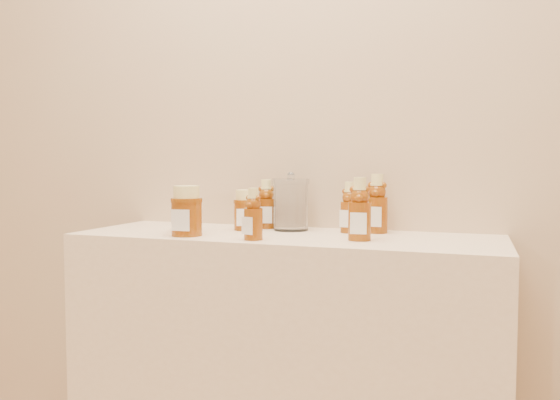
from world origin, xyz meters
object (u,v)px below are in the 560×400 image
at_px(glass_canister, 291,202).
at_px(bear_bottle_back_left, 266,201).
at_px(bear_bottle_front_left, 253,211).
at_px(honey_jar_left, 186,212).
at_px(display_table, 284,389).

bearing_deg(glass_canister, bear_bottle_back_left, 163.55).
xyz_separation_m(bear_bottle_front_left, honey_jar_left, (-0.25, 0.10, -0.02)).
bearing_deg(honey_jar_left, bear_bottle_front_left, -35.29).
distance_m(display_table, honey_jar_left, 0.59).
bearing_deg(honey_jar_left, glass_canister, 12.36).
relative_size(bear_bottle_back_left, glass_canister, 1.01).
bearing_deg(bear_bottle_back_left, glass_canister, -34.52).
xyz_separation_m(display_table, bear_bottle_front_left, (-0.04, -0.13, 0.53)).
height_order(bear_bottle_back_left, honey_jar_left, bear_bottle_back_left).
bearing_deg(bear_bottle_back_left, honey_jar_left, -156.53).
distance_m(display_table, bear_bottle_front_left, 0.55).
bearing_deg(display_table, glass_canister, 97.92).
height_order(display_table, bear_bottle_front_left, bear_bottle_front_left).
xyz_separation_m(display_table, glass_canister, (-0.01, 0.10, 0.54)).
distance_m(bear_bottle_back_left, honey_jar_left, 0.25).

